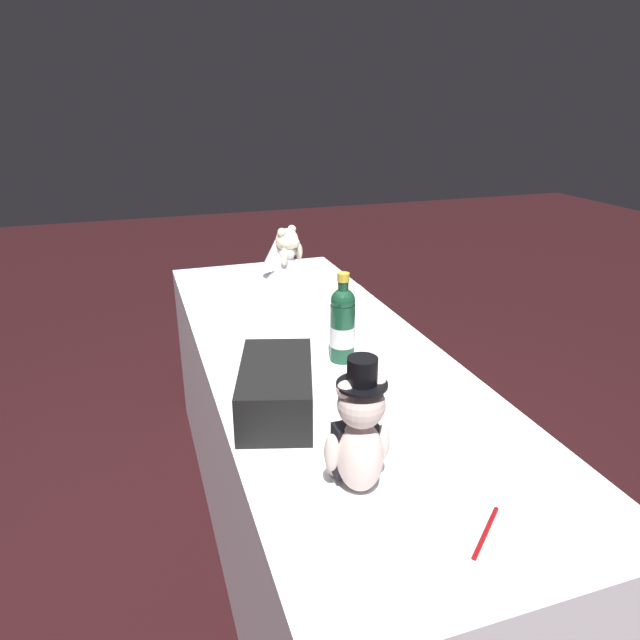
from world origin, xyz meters
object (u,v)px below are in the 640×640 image
Objects in this scene: teddy_bear_bride at (285,257)px; signing_pen at (487,530)px; champagne_bottle at (343,324)px; teddy_bear_groom at (359,435)px; guestbook at (335,297)px; gift_case_black at (276,389)px.

teddy_bear_bride is 1.90× the size of signing_pen.
champagne_bottle is at bearing -3.41° from teddy_bear_bride.
champagne_bottle is at bearing 162.55° from teddy_bear_groom.
champagne_bottle is (0.84, -0.05, 0.02)m from teddy_bear_bride.
signing_pen is (0.20, 0.17, -0.12)m from teddy_bear_groom.
signing_pen is 0.46× the size of guestbook.
gift_case_black is at bearing -28.09° from guestbook.
teddy_bear_groom is 1.07× the size of champagne_bottle.
teddy_bear_bride is 0.62× the size of gift_case_black.
teddy_bear_groom is 2.39× the size of signing_pen.
champagne_bottle reaches higher than guestbook.
signing_pen is 1.31m from guestbook.
champagne_bottle is 1.02× the size of guestbook.
signing_pen is at bearing 25.22° from gift_case_black.
teddy_bear_bride reaches higher than signing_pen.
guestbook is (-0.53, 0.17, -0.11)m from champagne_bottle.
teddy_bear_bride is 1.61m from signing_pen.
teddy_bear_groom is at bearing -15.94° from guestbook.
gift_case_black is at bearing -16.31° from teddy_bear_bride.
teddy_bear_groom is 1.16m from guestbook.
champagne_bottle is at bearing 179.61° from signing_pen.
guestbook is (0.31, 0.12, -0.09)m from teddy_bear_bride.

